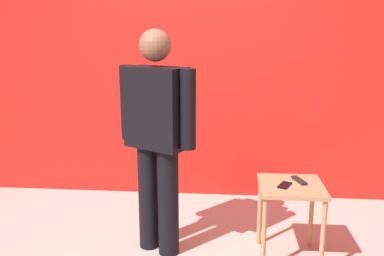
% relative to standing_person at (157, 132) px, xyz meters
% --- Properties ---
extents(back_wall_red, '(5.69, 0.12, 2.89)m').
position_rel_standing_person_xyz_m(back_wall_red, '(0.18, 1.25, 0.47)').
color(back_wall_red, red).
rests_on(back_wall_red, ground_plane).
extents(standing_person, '(0.65, 0.43, 1.74)m').
position_rel_standing_person_xyz_m(standing_person, '(0.00, 0.00, 0.00)').
color(standing_person, black).
rests_on(standing_person, ground_plane).
extents(side_table, '(0.47, 0.47, 0.61)m').
position_rel_standing_person_xyz_m(side_table, '(1.01, -0.05, -0.47)').
color(side_table, tan).
rests_on(side_table, ground_plane).
extents(cell_phone, '(0.13, 0.16, 0.01)m').
position_rel_standing_person_xyz_m(cell_phone, '(0.96, -0.09, -0.36)').
color(cell_phone, black).
rests_on(cell_phone, side_table).
extents(tv_remote, '(0.10, 0.17, 0.02)m').
position_rel_standing_person_xyz_m(tv_remote, '(1.08, 0.01, -0.36)').
color(tv_remote, black).
rests_on(tv_remote, side_table).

